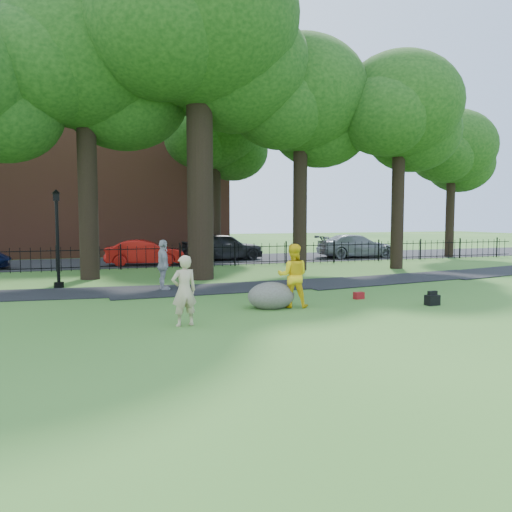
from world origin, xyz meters
name	(u,v)px	position (x,y,z in m)	size (l,w,h in m)	color
ground	(253,307)	(0.00, 0.00, 0.00)	(120.00, 120.00, 0.00)	#2F5E20
footpath	(245,288)	(1.00, 3.90, 0.00)	(36.00, 2.60, 0.03)	black
street	(168,261)	(0.00, 16.00, 0.00)	(80.00, 7.00, 0.02)	black
iron_fence	(180,256)	(0.00, 12.00, 0.60)	(44.00, 0.04, 1.20)	black
brick_building	(93,170)	(-4.00, 24.00, 6.00)	(18.00, 8.00, 12.00)	brown
big_tree	(201,36)	(0.13, 7.09, 10.14)	(10.08, 8.61, 14.37)	black
tree_row	(204,93)	(0.52, 8.40, 8.15)	(26.82, 7.96, 12.42)	black
woman	(184,291)	(-2.40, -1.89, 0.87)	(0.63, 0.42, 1.74)	tan
man	(293,276)	(1.11, -0.43, 0.94)	(0.91, 0.71, 1.88)	yellow
pedestrian	(163,265)	(-2.01, 4.18, 0.92)	(1.08, 0.45, 1.84)	#A1A1A5
boulder	(271,294)	(0.46, -0.34, 0.41)	(1.41, 1.06, 0.82)	#696557
lamppost	(57,240)	(-5.64, 6.16, 1.81)	(0.37, 0.37, 3.69)	black
backpack	(432,300)	(5.23, -1.49, 0.16)	(0.41, 0.26, 0.31)	black
red_bag	(359,296)	(3.72, 0.23, 0.11)	(0.32, 0.20, 0.22)	maroon
red_sedan	(145,253)	(-1.59, 13.73, 0.70)	(1.48, 4.25, 1.40)	red
grey_car	(223,247)	(3.26, 15.50, 0.84)	(1.99, 4.94, 1.68)	black
silver_car	(356,246)	(12.00, 14.63, 0.75)	(2.09, 5.15, 1.49)	gray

